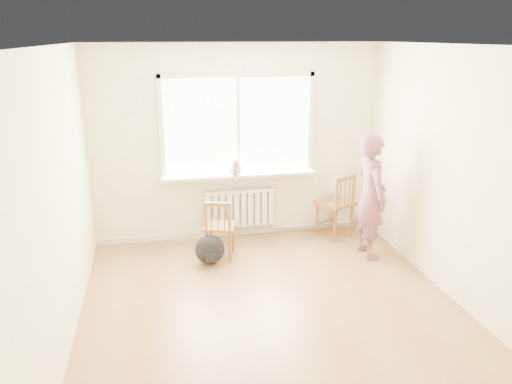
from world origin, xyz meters
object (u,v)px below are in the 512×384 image
chair_left (219,229)px  backpack (210,250)px  chair_right (338,205)px  person (371,196)px  cat (235,167)px

chair_left → backpack: bearing=60.6°
backpack → chair_right: bearing=15.8°
backpack → person: bearing=-4.0°
person → cat: 1.84m
cat → chair_right: bearing=-2.3°
cat → backpack: (-0.45, -0.69, -0.88)m
person → cat: size_ratio=3.74×
chair_right → person: person is taller
chair_left → backpack: (-0.14, -0.14, -0.21)m
cat → backpack: bearing=-119.0°
chair_right → cat: size_ratio=2.15×
chair_left → person: (1.93, -0.28, 0.41)m
chair_left → person: bearing=-172.0°
chair_right → cat: 1.57m
chair_left → chair_right: (1.75, 0.40, 0.07)m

